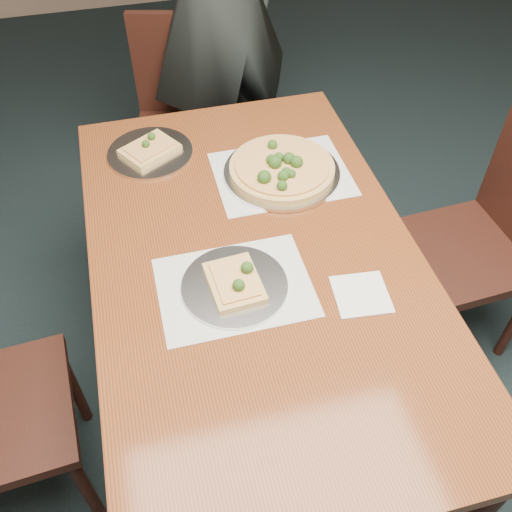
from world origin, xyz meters
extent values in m
cube|color=#5A2812|center=(-0.16, 0.57, 0.73)|extent=(0.90, 1.50, 0.04)
cylinder|color=black|center=(-0.55, 1.26, 0.35)|extent=(0.07, 0.07, 0.70)
cylinder|color=black|center=(0.23, 1.26, 0.35)|extent=(0.07, 0.07, 0.70)
cube|color=black|center=(-0.22, 1.58, 0.45)|extent=(0.51, 0.51, 0.04)
cylinder|color=black|center=(-0.44, 1.45, 0.21)|extent=(0.04, 0.04, 0.43)
cylinder|color=black|center=(-0.35, 1.80, 0.21)|extent=(0.04, 0.04, 0.43)
cylinder|color=black|center=(-0.09, 1.36, 0.21)|extent=(0.04, 0.04, 0.43)
cylinder|color=black|center=(0.00, 1.71, 0.21)|extent=(0.04, 0.04, 0.43)
cube|color=black|center=(-0.18, 1.76, 0.69)|extent=(0.42, 0.14, 0.44)
cylinder|color=black|center=(-0.75, 0.26, 0.21)|extent=(0.04, 0.04, 0.43)
cylinder|color=black|center=(-0.78, 0.62, 0.21)|extent=(0.04, 0.04, 0.43)
cube|color=black|center=(0.61, 0.67, 0.45)|extent=(0.44, 0.44, 0.04)
cylinder|color=black|center=(0.42, 0.84, 0.21)|extent=(0.04, 0.04, 0.43)
cylinder|color=black|center=(0.78, 0.86, 0.21)|extent=(0.04, 0.04, 0.43)
cylinder|color=black|center=(0.44, 0.48, 0.21)|extent=(0.04, 0.04, 0.43)
imported|color=black|center=(-0.02, 1.77, 0.94)|extent=(0.80, 0.66, 1.87)
cube|color=white|center=(0.00, 0.89, 0.75)|extent=(0.42, 0.32, 0.00)
cube|color=white|center=(-0.24, 0.48, 0.75)|extent=(0.40, 0.30, 0.00)
cylinder|color=silver|center=(0.00, 0.89, 0.76)|extent=(0.37, 0.37, 0.01)
cylinder|color=tan|center=(0.00, 0.89, 0.77)|extent=(0.33, 0.33, 0.02)
cylinder|color=#FEE684|center=(0.00, 0.89, 0.79)|extent=(0.30, 0.30, 0.01)
sphere|color=#234715|center=(0.05, 0.88, 0.80)|extent=(0.04, 0.04, 0.04)
sphere|color=#234715|center=(-0.02, 0.89, 0.80)|extent=(0.04, 0.04, 0.04)
sphere|color=#234715|center=(-0.07, 0.83, 0.80)|extent=(0.04, 0.04, 0.04)
sphere|color=#234715|center=(0.00, 0.98, 0.80)|extent=(0.03, 0.03, 0.03)
sphere|color=#234715|center=(-0.03, 0.91, 0.80)|extent=(0.03, 0.03, 0.03)
sphere|color=#234715|center=(0.00, 0.92, 0.80)|extent=(0.03, 0.03, 0.03)
sphere|color=#234715|center=(0.01, 0.83, 0.80)|extent=(0.03, 0.03, 0.03)
sphere|color=#234715|center=(0.03, 0.90, 0.80)|extent=(0.04, 0.04, 0.04)
sphere|color=#234715|center=(-0.01, 0.82, 0.80)|extent=(0.03, 0.03, 0.03)
sphere|color=#234715|center=(0.00, 0.84, 0.80)|extent=(0.03, 0.03, 0.03)
sphere|color=#234715|center=(-0.03, 0.78, 0.80)|extent=(0.03, 0.03, 0.03)
cylinder|color=silver|center=(-0.24, 0.48, 0.76)|extent=(0.28, 0.28, 0.01)
cube|color=tan|center=(-0.24, 0.48, 0.77)|extent=(0.14, 0.18, 0.02)
cube|color=#FEE684|center=(-0.24, 0.48, 0.78)|extent=(0.11, 0.15, 0.01)
sphere|color=#234715|center=(-0.21, 0.50, 0.79)|extent=(0.03, 0.03, 0.03)
sphere|color=#234715|center=(-0.24, 0.45, 0.79)|extent=(0.03, 0.03, 0.03)
cylinder|color=silver|center=(-0.39, 1.10, 0.76)|extent=(0.28, 0.28, 0.01)
cube|color=tan|center=(-0.39, 1.10, 0.77)|extent=(0.21, 0.20, 0.02)
cube|color=#FEE684|center=(-0.39, 1.10, 0.78)|extent=(0.17, 0.16, 0.01)
sphere|color=#234715|center=(-0.37, 1.14, 0.79)|extent=(0.03, 0.03, 0.03)
sphere|color=#234715|center=(-0.40, 1.10, 0.79)|extent=(0.03, 0.03, 0.03)
cube|color=white|center=(0.07, 0.37, 0.75)|extent=(0.15, 0.15, 0.01)
camera|label=1|loc=(-0.43, -0.46, 1.91)|focal=40.00mm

